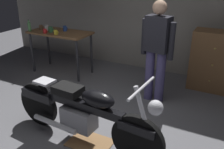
% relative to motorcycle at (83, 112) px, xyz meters
% --- Properties ---
extents(ground_plane, '(12.00, 12.00, 0.00)m').
position_rel_motorcycle_xyz_m(ground_plane, '(0.01, 0.10, -0.45)').
color(ground_plane, slate).
extents(workbench, '(1.30, 0.64, 0.90)m').
position_rel_motorcycle_xyz_m(workbench, '(-1.72, 1.80, 0.34)').
color(workbench, brown).
rests_on(workbench, ground_plane).
extents(motorcycle, '(2.19, 0.60, 1.00)m').
position_rel_motorcycle_xyz_m(motorcycle, '(0.00, 0.00, 0.00)').
color(motorcycle, black).
rests_on(motorcycle, ground_plane).
extents(person_standing, '(0.56, 0.29, 1.67)m').
position_rel_motorcycle_xyz_m(person_standing, '(0.45, 1.49, 0.48)').
color(person_standing, '#544E84').
rests_on(person_standing, ground_plane).
extents(wooden_dresser, '(0.80, 0.47, 1.10)m').
position_rel_motorcycle_xyz_m(wooden_dresser, '(1.26, 2.40, 0.10)').
color(wooden_dresser, brown).
rests_on(wooden_dresser, ground_plane).
extents(drip_tray, '(0.56, 0.40, 0.01)m').
position_rel_motorcycle_xyz_m(drip_tray, '(0.09, 0.00, -0.44)').
color(drip_tray, olive).
rests_on(drip_tray, ground_plane).
extents(mug_green_speckled, '(0.12, 0.09, 0.11)m').
position_rel_motorcycle_xyz_m(mug_green_speckled, '(-1.85, 1.67, 0.51)').
color(mug_green_speckled, '#3D7F4C').
rests_on(mug_green_speckled, workbench).
extents(mug_red_diner, '(0.10, 0.07, 0.09)m').
position_rel_motorcycle_xyz_m(mug_red_diner, '(-1.90, 1.55, 0.49)').
color(mug_red_diner, red).
rests_on(mug_red_diner, workbench).
extents(mug_brown_stoneware, '(0.11, 0.08, 0.10)m').
position_rel_motorcycle_xyz_m(mug_brown_stoneware, '(-2.20, 1.77, 0.50)').
color(mug_brown_stoneware, brown).
rests_on(mug_brown_stoneware, workbench).
extents(mug_white_ceramic, '(0.13, 0.09, 0.11)m').
position_rel_motorcycle_xyz_m(mug_white_ceramic, '(-2.04, 1.76, 0.51)').
color(mug_white_ceramic, white).
rests_on(mug_white_ceramic, workbench).
extents(mug_yellow_tall, '(0.11, 0.08, 0.10)m').
position_rel_motorcycle_xyz_m(mug_yellow_tall, '(-1.63, 1.55, 0.50)').
color(mug_yellow_tall, yellow).
rests_on(mug_yellow_tall, workbench).
extents(mug_blue_enamel, '(0.11, 0.08, 0.11)m').
position_rel_motorcycle_xyz_m(mug_blue_enamel, '(-1.66, 1.89, 0.50)').
color(mug_blue_enamel, '#2D51AD').
rests_on(mug_blue_enamel, workbench).
extents(bottle, '(0.06, 0.06, 0.24)m').
position_rel_motorcycle_xyz_m(bottle, '(-2.31, 1.55, 0.55)').
color(bottle, '#4C8C4C').
rests_on(bottle, workbench).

